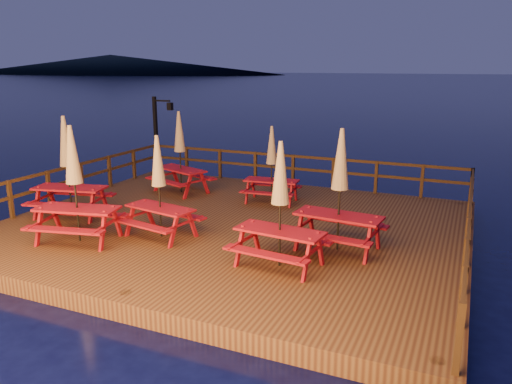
% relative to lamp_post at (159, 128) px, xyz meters
% --- Properties ---
extents(ground, '(500.00, 500.00, 0.00)m').
position_rel_lamp_post_xyz_m(ground, '(5.39, -4.55, -2.20)').
color(ground, black).
rests_on(ground, ground).
extents(deck, '(12.00, 10.00, 0.40)m').
position_rel_lamp_post_xyz_m(deck, '(5.39, -4.55, -2.00)').
color(deck, '#442515').
rests_on(deck, ground).
extents(deck_piles, '(11.44, 9.44, 1.40)m').
position_rel_lamp_post_xyz_m(deck_piles, '(5.39, -4.55, -2.50)').
color(deck_piles, '#342110').
rests_on(deck_piles, ground).
extents(railing, '(11.80, 9.75, 1.10)m').
position_rel_lamp_post_xyz_m(railing, '(5.39, -2.77, -1.03)').
color(railing, '#342110').
rests_on(railing, deck).
extents(lamp_post, '(0.85, 0.18, 3.00)m').
position_rel_lamp_post_xyz_m(lamp_post, '(0.00, 0.00, 0.00)').
color(lamp_post, black).
rests_on(lamp_post, deck).
extents(headland_left, '(180.00, 84.00, 9.00)m').
position_rel_lamp_post_xyz_m(headland_left, '(-154.61, 185.45, 2.30)').
color(headland_left, black).
rests_on(headland_left, ground).
extents(picnic_table_0, '(2.31, 2.11, 2.71)m').
position_rel_lamp_post_xyz_m(picnic_table_0, '(2.28, -2.16, -0.39)').
color(picnic_table_0, maroon).
rests_on(picnic_table_0, deck).
extents(picnic_table_1, '(2.04, 1.74, 2.69)m').
position_rel_lamp_post_xyz_m(picnic_table_1, '(7.60, -6.77, -0.39)').
color(picnic_table_1, maroon).
rests_on(picnic_table_1, deck).
extents(picnic_table_2, '(2.30, 2.04, 2.84)m').
position_rel_lamp_post_xyz_m(picnic_table_2, '(0.89, -5.77, -0.32)').
color(picnic_table_2, maroon).
rests_on(picnic_table_2, deck).
extents(picnic_table_3, '(2.13, 1.81, 2.83)m').
position_rel_lamp_post_xyz_m(picnic_table_3, '(8.49, -5.33, -0.32)').
color(picnic_table_3, maroon).
rests_on(picnic_table_3, deck).
extents(picnic_table_4, '(2.02, 1.76, 2.55)m').
position_rel_lamp_post_xyz_m(picnic_table_4, '(4.20, -6.20, -0.47)').
color(picnic_table_4, maroon).
rests_on(picnic_table_4, deck).
extents(picnic_table_5, '(2.29, 2.02, 2.83)m').
position_rel_lamp_post_xyz_m(picnic_table_5, '(2.57, -7.29, -0.32)').
color(picnic_table_5, maroon).
rests_on(picnic_table_5, deck).
extents(picnic_table_6, '(1.80, 1.54, 2.38)m').
position_rel_lamp_post_xyz_m(picnic_table_6, '(5.53, -2.11, -0.56)').
color(picnic_table_6, maroon).
rests_on(picnic_table_6, deck).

